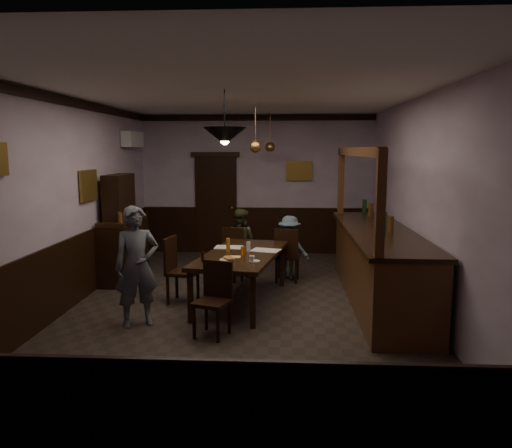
# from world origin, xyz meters

# --- Properties ---
(room) EXTENTS (5.01, 8.01, 3.01)m
(room) POSITION_xyz_m (0.00, 0.00, 1.50)
(room) COLOR #2D2621
(room) RESTS_ON ground
(dining_table) EXTENTS (1.37, 2.34, 0.75)m
(dining_table) POSITION_xyz_m (-0.03, 0.36, 0.69)
(dining_table) COLOR black
(dining_table) RESTS_ON ground
(chair_far_left) EXTENTS (0.51, 0.51, 0.93)m
(chair_far_left) POSITION_xyz_m (-0.26, 1.69, 0.51)
(chair_far_left) COLOR black
(chair_far_left) RESTS_ON ground
(chair_far_right) EXTENTS (0.45, 0.45, 0.94)m
(chair_far_right) POSITION_xyz_m (0.64, 1.53, 0.51)
(chair_far_right) COLOR black
(chair_far_right) RESTS_ON ground
(chair_near) EXTENTS (0.50, 0.50, 0.90)m
(chair_near) POSITION_xyz_m (-0.26, -0.95, 0.49)
(chair_near) COLOR black
(chair_near) RESTS_ON ground
(chair_side) EXTENTS (0.49, 0.49, 0.98)m
(chair_side) POSITION_xyz_m (-0.98, 0.32, 0.53)
(chair_side) COLOR black
(chair_side) RESTS_ON ground
(person_standing) EXTENTS (0.67, 0.58, 1.55)m
(person_standing) POSITION_xyz_m (-1.29, -0.69, 0.78)
(person_standing) COLOR #4C4F57
(person_standing) RESTS_ON ground
(person_seated_left) EXTENTS (0.71, 0.63, 1.21)m
(person_seated_left) POSITION_xyz_m (-0.20, 1.96, 0.61)
(person_seated_left) COLOR #424228
(person_seated_left) RESTS_ON ground
(person_seated_right) EXTENTS (0.83, 0.68, 1.11)m
(person_seated_right) POSITION_xyz_m (0.68, 1.80, 0.56)
(person_seated_right) COLOR slate
(person_seated_right) RESTS_ON ground
(newspaper_left) EXTENTS (0.43, 0.32, 0.01)m
(newspaper_left) POSITION_xyz_m (-0.27, 0.75, 0.75)
(newspaper_left) COLOR silver
(newspaper_left) RESTS_ON dining_table
(newspaper_right) EXTENTS (0.49, 0.41, 0.01)m
(newspaper_right) POSITION_xyz_m (0.31, 0.54, 0.75)
(newspaper_right) COLOR silver
(newspaper_right) RESTS_ON dining_table
(napkin) EXTENTS (0.17, 0.17, 0.00)m
(napkin) POSITION_xyz_m (-0.10, 0.07, 0.75)
(napkin) COLOR #E9CC55
(napkin) RESTS_ON dining_table
(saucer) EXTENTS (0.15, 0.15, 0.01)m
(saucer) POSITION_xyz_m (0.19, -0.21, 0.76)
(saucer) COLOR white
(saucer) RESTS_ON dining_table
(coffee_cup) EXTENTS (0.09, 0.09, 0.07)m
(coffee_cup) POSITION_xyz_m (0.16, -0.25, 0.80)
(coffee_cup) COLOR white
(coffee_cup) RESTS_ON saucer
(pastry_plate) EXTENTS (0.22, 0.22, 0.01)m
(pastry_plate) POSITION_xyz_m (-0.19, -0.16, 0.76)
(pastry_plate) COLOR white
(pastry_plate) RESTS_ON dining_table
(pastry_ring_a) EXTENTS (0.13, 0.13, 0.04)m
(pastry_ring_a) POSITION_xyz_m (-0.18, -0.14, 0.79)
(pastry_ring_a) COLOR #C68C47
(pastry_ring_a) RESTS_ON pastry_plate
(pastry_ring_b) EXTENTS (0.13, 0.13, 0.04)m
(pastry_ring_b) POSITION_xyz_m (-0.14, -0.20, 0.79)
(pastry_ring_b) COLOR #C68C47
(pastry_ring_b) RESTS_ON pastry_plate
(soda_can) EXTENTS (0.07, 0.07, 0.12)m
(soda_can) POSITION_xyz_m (-0.00, 0.21, 0.81)
(soda_can) COLOR orange
(soda_can) RESTS_ON dining_table
(beer_glass) EXTENTS (0.06, 0.06, 0.20)m
(beer_glass) POSITION_xyz_m (-0.24, 0.44, 0.85)
(beer_glass) COLOR #BF721E
(beer_glass) RESTS_ON dining_table
(water_glass) EXTENTS (0.06, 0.06, 0.15)m
(water_glass) POSITION_xyz_m (0.06, 0.43, 0.82)
(water_glass) COLOR silver
(water_glass) RESTS_ON dining_table
(pepper_mill) EXTENTS (0.04, 0.04, 0.14)m
(pepper_mill) POSITION_xyz_m (-0.51, -0.27, 0.82)
(pepper_mill) COLOR black
(pepper_mill) RESTS_ON dining_table
(sideboard) EXTENTS (0.50, 1.39, 1.83)m
(sideboard) POSITION_xyz_m (-2.21, 1.58, 0.73)
(sideboard) COLOR black
(sideboard) RESTS_ON ground
(bar_counter) EXTENTS (0.95, 4.07, 2.28)m
(bar_counter) POSITION_xyz_m (1.99, 0.56, 0.58)
(bar_counter) COLOR #472513
(bar_counter) RESTS_ON ground
(door_back) EXTENTS (0.90, 0.06, 2.10)m
(door_back) POSITION_xyz_m (-0.90, 3.95, 1.05)
(door_back) COLOR black
(door_back) RESTS_ON ground
(ac_unit) EXTENTS (0.20, 0.85, 0.30)m
(ac_unit) POSITION_xyz_m (-2.38, 2.90, 2.45)
(ac_unit) COLOR white
(ac_unit) RESTS_ON ground
(picture_left_large) EXTENTS (0.04, 0.62, 0.48)m
(picture_left_large) POSITION_xyz_m (-2.46, 0.80, 1.70)
(picture_left_large) COLOR olive
(picture_left_large) RESTS_ON ground
(picture_back) EXTENTS (0.55, 0.04, 0.42)m
(picture_back) POSITION_xyz_m (0.90, 3.96, 1.80)
(picture_back) COLOR olive
(picture_back) RESTS_ON ground
(pendant_iron) EXTENTS (0.56, 0.56, 0.69)m
(pendant_iron) POSITION_xyz_m (-0.17, -0.43, 2.42)
(pendant_iron) COLOR black
(pendant_iron) RESTS_ON ground
(pendant_brass_mid) EXTENTS (0.20, 0.20, 0.81)m
(pendant_brass_mid) POSITION_xyz_m (0.10, 1.57, 2.30)
(pendant_brass_mid) COLOR #BF8C3F
(pendant_brass_mid) RESTS_ON ground
(pendant_brass_far) EXTENTS (0.20, 0.20, 0.81)m
(pendant_brass_far) POSITION_xyz_m (0.30, 3.16, 2.30)
(pendant_brass_far) COLOR #BF8C3F
(pendant_brass_far) RESTS_ON ground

